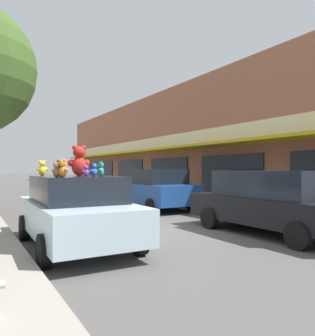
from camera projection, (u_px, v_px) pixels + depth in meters
ground_plane at (155, 231)px, 9.21m from camera, size 260.00×260.00×0.00m
sidewalk_far at (271, 216)px, 11.62m from camera, size 2.26×90.00×0.17m
storefront_row at (207, 148)px, 24.45m from camera, size 11.80×31.68×6.59m
plush_art_car at (76, 210)px, 7.33m from camera, size 2.13×4.29×1.58m
teddy_bear_giant at (79, 161)px, 7.67m from camera, size 0.54×0.34×0.72m
teddy_bear_purple at (86, 171)px, 7.25m from camera, size 0.19×0.12×0.25m
teddy_bear_teal at (101, 169)px, 6.93m from camera, size 0.18×0.25×0.32m
teddy_bear_black at (60, 168)px, 7.21m from camera, size 0.27×0.17×0.36m
teddy_bear_blue at (94, 170)px, 7.41m from camera, size 0.22×0.17×0.29m
teddy_bear_orange at (63, 169)px, 6.26m from camera, size 0.19×0.26×0.35m
teddy_bear_brown at (56, 170)px, 6.29m from camera, size 0.19×0.21×0.30m
teddy_bear_yellow at (42, 168)px, 7.93m from camera, size 0.28×0.17×0.37m
parked_car_far_left at (273, 201)px, 8.79m from camera, size 2.13×4.77×1.70m
parked_car_far_center at (156, 188)px, 14.17m from camera, size 2.16×4.14×1.73m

